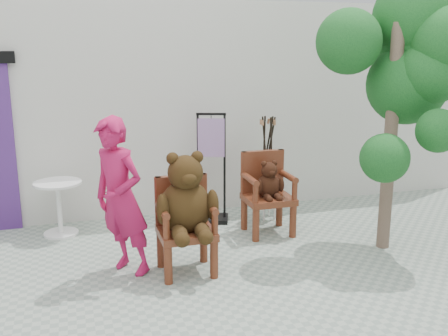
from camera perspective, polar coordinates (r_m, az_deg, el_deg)
The scene contains 9 objects.
ground_plane at distance 5.48m, azimuth 3.41°, elevation -12.84°, with size 60.00×60.00×0.00m, color gray.
back_wall at distance 7.94m, azimuth -4.14°, elevation 6.76°, with size 9.00×1.00×3.00m, color silver.
chair_big at distance 5.55m, azimuth -4.18°, elevation -4.18°, with size 0.66×0.70×1.34m.
chair_small at distance 6.79m, azimuth 4.73°, elevation -2.09°, with size 0.60×0.55×1.05m.
person at distance 5.53m, azimuth -11.12°, elevation -3.24°, with size 0.63×0.41×1.72m, color #B1154B.
cafe_table at distance 7.04m, azimuth -17.53°, elevation -3.53°, with size 0.60×0.60×0.70m.
display_stand at distance 7.19m, azimuth -1.37°, elevation -1.36°, with size 0.54×0.47×1.51m.
stool_bucket at distance 7.30m, azimuth 4.73°, elevation -0.71°, with size 0.32×0.32×1.45m.
tree at distance 6.54m, azimuth 19.69°, elevation 11.75°, with size 1.77×1.66×3.22m.
Camera 1 is at (-1.71, -4.60, 2.43)m, focal length 42.00 mm.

